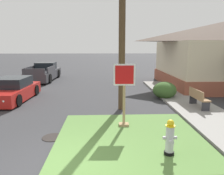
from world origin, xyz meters
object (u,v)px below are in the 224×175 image
Objects in this scene: street_bench at (198,97)px; manhole_cover at (53,137)px; stop_sign at (124,96)px; parked_sedan_red at (12,90)px; utility_pole at (122,5)px; pickup_truck_charcoal at (44,73)px; fire_hydrant at (170,138)px.

manhole_cover is at bearing -153.87° from street_bench.
stop_sign is 0.53× the size of parked_sedan_red.
parked_sedan_red is (-3.33, 5.26, 0.53)m from manhole_cover.
stop_sign is 0.25× the size of utility_pole.
pickup_truck_charcoal is at bearing 90.90° from parked_sedan_red.
utility_pole is (0.12, 2.48, 3.51)m from stop_sign.
manhole_cover is 6.85m from street_bench.
street_bench is 5.48m from utility_pole.
parked_sedan_red reaches higher than fire_hydrant.
pickup_truck_charcoal is (-3.45, 12.57, 0.61)m from manhole_cover.
parked_sedan_red is 7.32m from pickup_truck_charcoal.
fire_hydrant reaches higher than street_bench.
stop_sign is 2.81m from manhole_cover.
pickup_truck_charcoal is 13.53m from street_bench.
fire_hydrant is at bearing -79.28° from utility_pole.
pickup_truck_charcoal is (-0.11, 7.31, 0.07)m from parked_sedan_red.
utility_pole reaches higher than street_bench.
stop_sign reaches higher than fire_hydrant.
street_bench is (9.58, -9.56, -0.03)m from pickup_truck_charcoal.
stop_sign is 3.24× the size of manhole_cover.
manhole_cover is 0.16× the size of parked_sedan_red.
fire_hydrant is 0.11× the size of utility_pole.
stop_sign reaches higher than pickup_truck_charcoal.
stop_sign is 4.37m from street_bench.
manhole_cover is (-2.42, -0.79, -1.20)m from stop_sign.
utility_pole is at bearing 100.72° from fire_hydrant.
pickup_truck_charcoal reaches higher than manhole_cover.
utility_pole is at bearing -57.22° from pickup_truck_charcoal.
stop_sign is (-1.02, 2.24, 0.66)m from fire_hydrant.
stop_sign is at bearing -92.84° from utility_pole.
parked_sedan_red is at bearing 166.64° from street_bench.
pickup_truck_charcoal is at bearing 116.48° from stop_sign.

